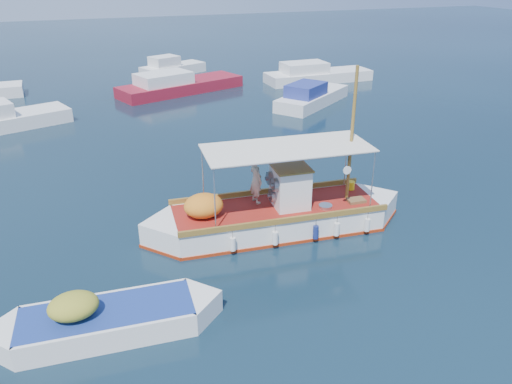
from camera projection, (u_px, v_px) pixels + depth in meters
name	position (u px, v px, depth m)	size (l,w,h in m)	color
ground	(294.00, 234.00, 17.74)	(160.00, 160.00, 0.00)	black
fishing_caique	(275.00, 216.00, 17.90)	(9.67, 3.23, 5.91)	white
dinghy	(106.00, 322.00, 12.94)	(6.09, 1.98, 1.49)	white
bg_boat_nw	(2.00, 121.00, 28.77)	(7.34, 4.56, 1.80)	silver
bg_boat_n	(178.00, 86.00, 36.82)	(9.84, 5.76, 1.80)	maroon
bg_boat_ne	(311.00, 98.00, 33.62)	(6.76, 5.83, 1.80)	silver
bg_boat_e	(315.00, 75.00, 40.22)	(8.68, 2.72, 1.80)	silver
bg_boat_far_n	(171.00, 69.00, 42.84)	(5.93, 4.03, 1.80)	silver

